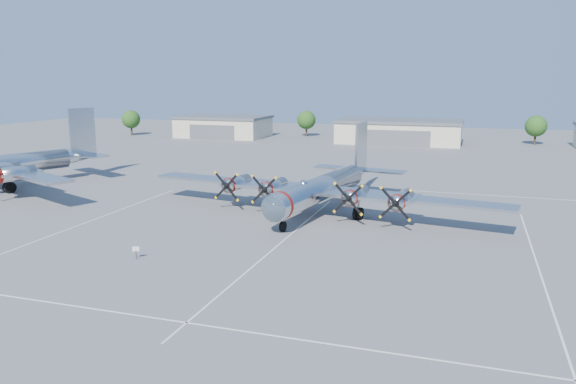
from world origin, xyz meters
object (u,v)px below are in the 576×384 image
(tree_far_west, at_px, (131,119))
(bomber_west, at_px, (8,187))
(main_bomber_b29, at_px, (323,211))
(hangar_center, at_px, (399,131))
(info_placard, at_px, (136,250))
(hangar_west, at_px, (223,126))
(tree_east, at_px, (536,126))
(tree_west, at_px, (306,120))

(tree_far_west, xyz_separation_m, bomber_west, (24.67, -67.81, -4.22))
(tree_far_west, relative_size, bomber_west, 0.17)
(bomber_west, bearing_deg, main_bomber_b29, 22.86)
(hangar_center, xyz_separation_m, info_placard, (-10.11, -93.99, -1.95))
(hangar_west, height_order, bomber_west, hangar_west)
(tree_east, relative_size, main_bomber_b29, 0.16)
(bomber_west, xyz_separation_m, info_placard, (35.23, -22.22, 0.76))
(main_bomber_b29, relative_size, bomber_west, 1.06)
(tree_far_west, xyz_separation_m, tree_east, (100.00, 10.00, 0.00))
(hangar_west, xyz_separation_m, bomber_west, (-0.33, -71.78, -2.71))
(tree_west, bearing_deg, main_bomber_b29, -72.38)
(tree_east, height_order, info_placard, tree_east)
(hangar_center, height_order, info_placard, hangar_center)
(hangar_west, distance_m, tree_east, 75.26)
(tree_far_west, height_order, bomber_west, tree_far_west)
(tree_east, bearing_deg, info_placard, -111.85)
(tree_west, bearing_deg, bomber_west, -104.29)
(hangar_west, relative_size, info_placard, 20.81)
(tree_west, relative_size, tree_east, 1.00)
(hangar_center, xyz_separation_m, bomber_west, (-45.33, -71.78, -2.71))
(bomber_west, distance_m, info_placard, 41.66)
(hangar_west, bearing_deg, info_placard, -69.63)
(tree_west, bearing_deg, info_placard, -81.69)
(hangar_center, distance_m, tree_east, 30.64)
(main_bomber_b29, relative_size, info_placard, 38.74)
(hangar_center, bearing_deg, info_placard, -96.14)
(hangar_center, xyz_separation_m, tree_west, (-25.00, 8.04, 1.51))
(tree_far_west, distance_m, bomber_west, 72.28)
(hangar_center, xyz_separation_m, tree_far_west, (-70.00, -3.96, 1.51))
(tree_west, distance_m, bomber_west, 82.47)
(info_placard, bearing_deg, main_bomber_b29, 40.44)
(tree_far_west, bearing_deg, tree_west, 14.93)
(tree_east, distance_m, main_bomber_b29, 83.74)
(main_bomber_b29, bearing_deg, info_placard, -106.82)
(hangar_center, xyz_separation_m, main_bomber_b29, (0.50, -72.22, -2.71))
(bomber_west, bearing_deg, tree_west, 99.13)
(hangar_west, relative_size, bomber_west, 0.57)
(hangar_center, relative_size, bomber_west, 0.72)
(hangar_west, height_order, tree_west, tree_west)
(tree_east, bearing_deg, tree_west, 177.92)
(hangar_center, bearing_deg, main_bomber_b29, -89.61)
(main_bomber_b29, bearing_deg, tree_west, 116.78)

